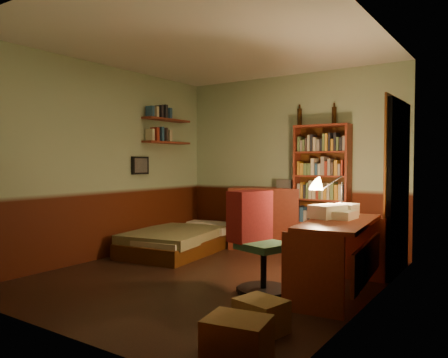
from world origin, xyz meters
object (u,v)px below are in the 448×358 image
Objects in this scene: mini_stereo at (286,184)px; bookshelf at (322,190)px; desk at (339,258)px; office_chair at (264,236)px; desk_lamp at (342,187)px; bed at (182,232)px; cardboard_box_a at (237,341)px; dresser at (265,218)px; cardboard_box_b at (261,316)px.

mini_stereo is 0.58m from bookshelf.
office_chair is (-0.64, -0.35, 0.20)m from desk.
desk_lamp is (-0.14, 0.46, 0.67)m from desk.
bed is at bearing 157.18° from desk.
cardboard_box_a is at bearing -78.74° from bookshelf.
office_chair is 1.61m from cardboard_box_a.
dresser reaches higher than cardboard_box_b.
bed is 8.18× the size of mini_stereo.
office_chair is at bearing -36.69° from bed.
cardboard_box_a is at bearing -51.70° from bed.
cardboard_box_a is at bearing -51.34° from office_chair.
mini_stereo reaches higher than cardboard_box_b.
bookshelf is 1.47m from desk_lamp.
desk is 3.86× the size of cardboard_box_b.
bed is 3.12× the size of desk_lamp.
mini_stereo is (1.19, 0.98, 0.70)m from bed.
bookshelf reaches higher than desk.
bed is 2.75m from desk.
dresser is 2.06m from desk_lamp.
bed is 1.03× the size of bookshelf.
desk is at bearing 81.72° from cardboard_box_b.
bookshelf reaches higher than bed.
bed is 3.18m from cardboard_box_b.
office_chair is (0.80, -2.12, -0.41)m from mini_stereo.
desk is 3.41× the size of cardboard_box_a.
desk_lamp is at bearing 88.56° from cardboard_box_b.
bookshelf is 4.54× the size of cardboard_box_a.
cardboard_box_b is at bearing -46.18° from office_chair.
bed is at bearing 166.16° from office_chair.
desk is at bearing -23.54° from bed.
mini_stereo is 0.64× the size of cardboard_box_b.
office_chair is 2.84× the size of cardboard_box_a.
desk is (1.44, -1.77, -0.61)m from mini_stereo.
desk_lamp is 0.53× the size of office_chair.
bed is 1.64× the size of office_chair.
cardboard_box_b is at bearing -68.94° from mini_stereo.
desk_lamp is 1.69× the size of cardboard_box_b.
bookshelf is 3.69m from cardboard_box_a.
bookshelf is at bearing -5.72° from mini_stereo.
cardboard_box_b is at bearing -73.08° from desk_lamp.
desk is 2.28× the size of desk_lamp.
desk is at bearing -65.36° from bookshelf.
dresser is 2.27m from office_chair.
mini_stereo is 3.36m from cardboard_box_b.
cardboard_box_b is (1.26, -3.00, -0.85)m from mini_stereo.
dresser is 0.57× the size of bookshelf.
bookshelf is 2.01m from desk.
cardboard_box_a is 0.57m from cardboard_box_b.
dresser is 2.57× the size of cardboard_box_a.
bed is 4.66× the size of cardboard_box_a.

